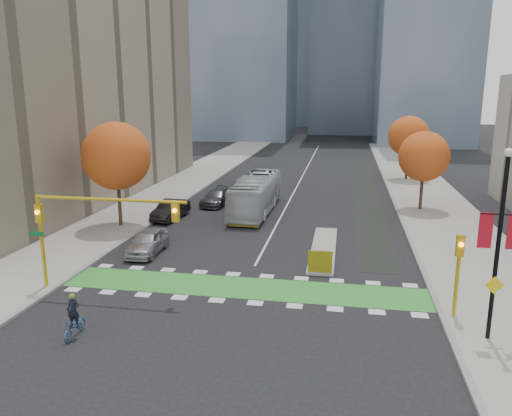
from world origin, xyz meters
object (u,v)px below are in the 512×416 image
at_px(tree_east_near, 424,156).
at_px(parked_car_b, 171,210).
at_px(tree_east_far, 409,136).
at_px(traffic_signal_east, 458,264).
at_px(tree_west, 117,156).
at_px(bus, 256,194).
at_px(parked_car_c, 217,197).
at_px(banner_lamppost, 499,238).
at_px(parked_car_a, 147,242).
at_px(cyclist, 74,322).
at_px(hazard_board, 320,262).
at_px(traffic_signal_west, 85,219).

xyz_separation_m(tree_east_near, parked_car_b, (-21.00, -6.84, -4.08)).
bearing_deg(tree_east_far, traffic_signal_east, -92.97).
distance_m(tree_west, tree_east_far, 35.73).
xyz_separation_m(tree_west, bus, (9.58, 6.86, -3.98)).
relative_size(bus, parked_car_c, 2.32).
distance_m(tree_east_far, bus, 24.53).
xyz_separation_m(banner_lamppost, parked_car_a, (-18.90, 8.69, -3.84)).
relative_size(bus, parked_car_b, 2.48).
bearing_deg(bus, traffic_signal_east, -55.79).
relative_size(tree_east_far, cyclist, 3.81).
relative_size(tree_west, parked_car_b, 1.74).
bearing_deg(parked_car_a, hazard_board, -10.86).
bearing_deg(banner_lamppost, parked_car_b, 139.25).
bearing_deg(parked_car_b, traffic_signal_west, -80.80).
bearing_deg(traffic_signal_east, bus, 123.71).
relative_size(tree_west, traffic_signal_east, 2.01).
distance_m(hazard_board, parked_car_c, 19.80).
xyz_separation_m(tree_west, tree_east_near, (24.00, 10.00, -0.75)).
bearing_deg(traffic_signal_east, banner_lamppost, -63.39).
xyz_separation_m(tree_east_far, banner_lamppost, (-1.00, -40.50, -0.63)).
relative_size(tree_east_near, parked_car_b, 1.49).
relative_size(cyclist, parked_car_a, 0.44).
bearing_deg(cyclist, parked_car_b, 96.82).
bearing_deg(traffic_signal_west, traffic_signal_east, 0.01).
distance_m(tree_west, traffic_signal_east, 25.90).
bearing_deg(cyclist, traffic_signal_west, 109.84).
bearing_deg(bus, tree_east_far, 52.56).
bearing_deg(parked_car_b, traffic_signal_east, -33.49).
distance_m(traffic_signal_east, bus, 23.31).
relative_size(tree_east_near, tree_east_far, 0.92).
bearing_deg(tree_west, parked_car_a, -51.66).
distance_m(tree_west, tree_east_near, 26.01).
bearing_deg(hazard_board, bus, 113.65).
bearing_deg(banner_lamppost, parked_car_a, 155.32).
xyz_separation_m(banner_lamppost, bus, (-13.92, 21.37, -2.98)).
bearing_deg(parked_car_b, bus, 34.67).
xyz_separation_m(traffic_signal_east, bus, (-12.92, 19.37, -1.10)).
bearing_deg(tree_west, tree_east_far, 46.70).
height_order(cyclist, bus, bus).
bearing_deg(parked_car_a, parked_car_c, 85.54).
bearing_deg(bus, banner_lamppost, -56.41).
height_order(bus, parked_car_b, bus).
bearing_deg(tree_west, bus, 35.62).
bearing_deg(tree_east_near, parked_car_b, -161.95).
bearing_deg(parked_car_c, tree_east_far, 47.78).
bearing_deg(cyclist, tree_west, 107.61).
relative_size(hazard_board, parked_car_b, 0.30).
bearing_deg(bus, cyclist, -98.18).
relative_size(hazard_board, banner_lamppost, 0.17).
bearing_deg(cyclist, parked_car_a, 95.20).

